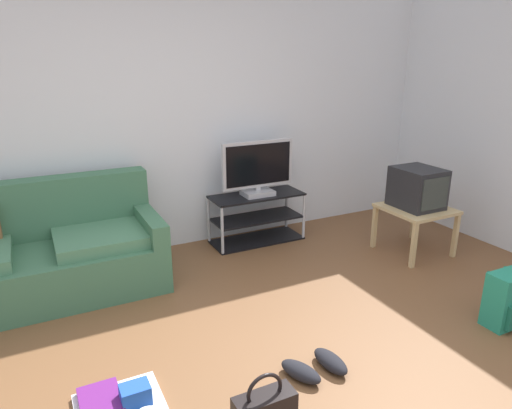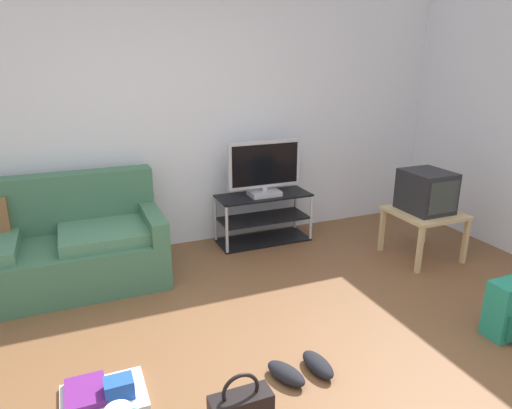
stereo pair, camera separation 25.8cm
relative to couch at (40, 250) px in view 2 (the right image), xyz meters
The scene contains 10 objects.
ground_plane 2.31m from the couch, 57.79° to the right, with size 9.00×9.80×0.02m, color brown.
wall_back 1.67m from the couch, 23.06° to the left, with size 9.00×0.10×2.70m, color silver.
couch is the anchor object (origin of this frame).
tv_stand 2.11m from the couch, ahead, with size 0.96×0.39×0.50m.
flat_tv 2.16m from the couch, ahead, with size 0.76×0.22×0.56m.
side_table 3.43m from the couch, 12.58° to the right, with size 0.59×0.59×0.46m.
crt_tv 3.44m from the couch, 12.32° to the right, with size 0.38×0.44×0.38m.
backpack 3.61m from the couch, 34.01° to the right, with size 0.32×0.25×0.41m.
sneakers_pair 2.38m from the couch, 51.62° to the right, with size 0.40×0.31×0.09m.
floor_tray 1.67m from the couch, 78.45° to the right, with size 0.47×0.36×0.14m.
Camera 2 is at (-0.90, -1.98, 1.86)m, focal length 32.23 mm.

